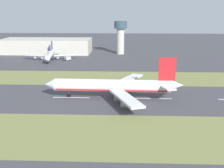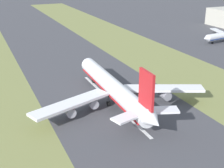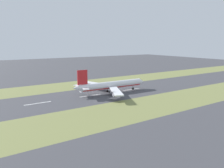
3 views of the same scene
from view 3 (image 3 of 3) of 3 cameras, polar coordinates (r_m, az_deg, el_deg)
The scene contains 7 objects.
ground_plane at distance 181.73m, azimuth 0.84°, elevation -2.06°, with size 800.00×800.00×0.00m, color #424247.
grass_median_west at distance 219.71m, azimuth -5.72°, elevation 0.17°, with size 40.00×600.00×0.01m, color olive.
grass_median_east at distance 147.74m, azimuth 10.66°, elevation -5.32°, with size 40.00×600.00×0.01m, color olive.
centreline_dash_near at distance 156.61m, azimuth -18.82°, elevation -4.79°, with size 1.20×18.00×0.01m, color silver.
centreline_dash_mid at distance 170.21m, azimuth -5.68°, elevation -3.01°, with size 1.20×18.00×0.01m, color silver.
centreline_dash_far at distance 191.36m, azimuth 5.01°, elevation -1.43°, with size 1.20×18.00×0.01m, color silver.
airplane_main_jet at distance 177.68m, azimuth -0.53°, elevation -0.37°, with size 64.10×67.15×20.20m.
Camera 3 is at (146.92, -98.82, 40.95)m, focal length 35.00 mm.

